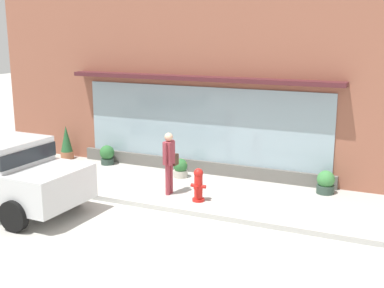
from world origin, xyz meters
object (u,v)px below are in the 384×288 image
at_px(pedestrian_with_handbag, 169,159).
at_px(potted_plant_near_hydrant, 326,182).
at_px(potted_plant_trailing_edge, 107,155).
at_px(potted_plant_corner_tall, 67,143).
at_px(potted_plant_window_left, 181,168).
at_px(fire_hydrant, 198,185).

height_order(pedestrian_with_handbag, potted_plant_near_hydrant, pedestrian_with_handbag).
height_order(pedestrian_with_handbag, potted_plant_trailing_edge, pedestrian_with_handbag).
bearing_deg(potted_plant_corner_tall, potted_plant_window_left, -4.76).
xyz_separation_m(potted_plant_trailing_edge, potted_plant_window_left, (2.66, -0.29, -0.05)).
bearing_deg(fire_hydrant, pedestrian_with_handbag, 166.94).
relative_size(potted_plant_trailing_edge, potted_plant_window_left, 1.12).
bearing_deg(potted_plant_corner_tall, pedestrian_with_handbag, -21.05).
bearing_deg(potted_plant_trailing_edge, potted_plant_corner_tall, 177.92).
xyz_separation_m(potted_plant_near_hydrant, potted_plant_trailing_edge, (-6.62, 0.06, 0.02)).
bearing_deg(potted_plant_trailing_edge, pedestrian_with_handbag, -29.51).
height_order(fire_hydrant, potted_plant_window_left, fire_hydrant).
relative_size(fire_hydrant, potted_plant_corner_tall, 0.76).
bearing_deg(fire_hydrant, potted_plant_corner_tall, 160.18).
distance_m(fire_hydrant, potted_plant_corner_tall, 5.85).
height_order(potted_plant_trailing_edge, potted_plant_window_left, potted_plant_trailing_edge).
bearing_deg(potted_plant_window_left, potted_plant_trailing_edge, 173.66).
distance_m(pedestrian_with_handbag, potted_plant_corner_tall, 4.96).
xyz_separation_m(pedestrian_with_handbag, potted_plant_near_hydrant, (3.58, 1.66, -0.62)).
xyz_separation_m(potted_plant_corner_tall, potted_plant_window_left, (4.23, -0.35, -0.26)).
xyz_separation_m(pedestrian_with_handbag, potted_plant_corner_tall, (-4.62, 1.78, -0.39)).
bearing_deg(potted_plant_corner_tall, fire_hydrant, -19.82).
bearing_deg(potted_plant_near_hydrant, fire_hydrant, -145.36).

